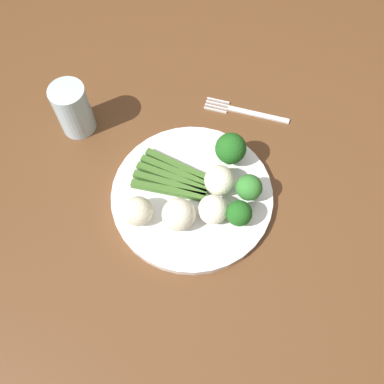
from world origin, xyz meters
The scene contains 13 objects.
ground_plane centered at (0.00, 0.00, -0.01)m, with size 6.00×6.00×0.02m, color gray.
dining_table centered at (0.00, 0.00, 0.67)m, with size 1.15×1.07×0.77m.
plate centered at (-0.07, -0.02, 0.78)m, with size 0.28×0.28×0.01m, color white.
asparagus_bundle centered at (-0.05, 0.02, 0.79)m, with size 0.09×0.14×0.01m.
broccoli_back centered at (-0.06, -0.11, 0.82)m, with size 0.04×0.04×0.05m.
broccoli_left centered at (-0.10, -0.10, 0.82)m, with size 0.04×0.04×0.05m.
broccoli_right centered at (0.01, -0.07, 0.82)m, with size 0.05×0.05×0.07m.
cauliflower_mid centered at (-0.12, -0.01, 0.81)m, with size 0.05×0.05×0.05m, color silver.
cauliflower_back_right centered at (-0.10, -0.06, 0.81)m, with size 0.05×0.05×0.05m, color white.
cauliflower_edge centered at (-0.12, 0.06, 0.81)m, with size 0.05×0.05×0.05m, color beige.
cauliflower_front centered at (-0.05, -0.06, 0.81)m, with size 0.05×0.05×0.05m, color silver.
fork centered at (0.13, -0.09, 0.77)m, with size 0.04×0.17×0.00m.
water_glass centered at (0.05, 0.22, 0.82)m, with size 0.06×0.06×0.10m, color silver.
Camera 1 is at (-0.38, -0.07, 1.42)m, focal length 39.00 mm.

